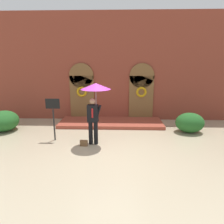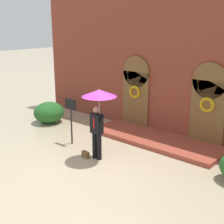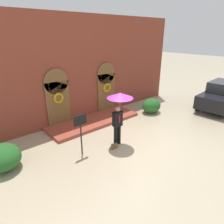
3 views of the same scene
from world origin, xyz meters
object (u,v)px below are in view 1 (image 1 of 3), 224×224
Objects in this scene: handbag at (84,143)px; shrub_left at (4,121)px; shrub_right at (190,123)px; sign_post at (53,112)px; person_with_umbrella at (95,95)px.

shrub_left reaches higher than handbag.
shrub_left is 1.09× the size of shrub_right.
shrub_right reaches higher than handbag.
shrub_left is at bearing -179.49° from shrub_right.
shrub_left is (-2.70, 1.06, -0.69)m from sign_post.
shrub_left is at bearing 162.35° from handbag.
shrub_right is (4.09, 1.49, -1.46)m from person_with_umbrella.
shrub_left reaches higher than shrub_right.
person_with_umbrella is 1.91m from sign_post.
shrub_right is at bearing 0.51° from shrub_left.
sign_post is at bearing -168.91° from shrub_right.
person_with_umbrella is at bearing 28.77° from handbag.
shrub_right is (8.50, 0.08, -0.02)m from shrub_left.
sign_post reaches higher than shrub_right.
handbag is 0.16× the size of sign_post.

